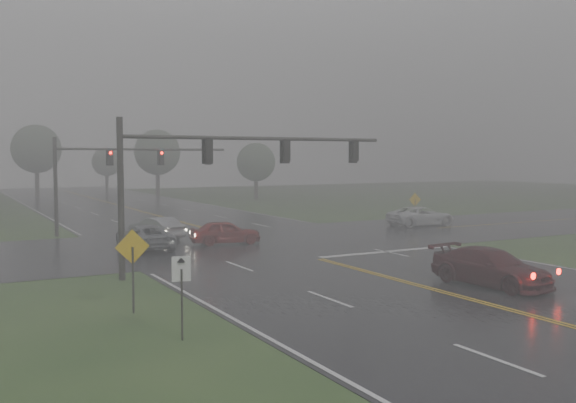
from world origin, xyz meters
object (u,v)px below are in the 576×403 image
signal_gantry_near (213,165)px  signal_gantry_far (113,166)px  sedan_maroon (491,286)px  sedan_red (226,244)px  sedan_silver (156,240)px  car_grey (145,249)px  pickup_white (421,226)px

signal_gantry_near → signal_gantry_far: signal_gantry_near is taller
sedan_maroon → signal_gantry_near: (-8.57, 8.48, 4.86)m
sedan_maroon → signal_gantry_near: size_ratio=0.39×
sedan_red → sedan_maroon: bearing=-155.4°
signal_gantry_far → sedan_maroon: bearing=-70.6°
sedan_red → sedan_silver: (-2.97, 4.12, 0.00)m
sedan_maroon → car_grey: bearing=112.4°
sedan_maroon → signal_gantry_near: bearing=128.6°
sedan_maroon → pickup_white: size_ratio=0.99×
sedan_maroon → pickup_white: (12.48, 18.91, 0.00)m
signal_gantry_far → car_grey: bearing=-92.5°
sedan_silver → signal_gantry_far: signal_gantry_far is taller
signal_gantry_far → sedan_silver: bearing=-72.5°
sedan_silver → signal_gantry_near: signal_gantry_near is taller
sedan_silver → signal_gantry_near: size_ratio=0.32×
pickup_white → signal_gantry_near: bearing=121.3°
sedan_silver → signal_gantry_near: (-1.09, -12.26, 4.86)m
sedan_maroon → sedan_red: 17.22m
sedan_red → car_grey: 4.87m
sedan_maroon → signal_gantry_far: size_ratio=0.43×
car_grey → signal_gantry_near: bearing=94.2°
sedan_red → sedan_silver: size_ratio=0.98×
sedan_red → car_grey: size_ratio=0.84×
sedan_silver → sedan_maroon: bearing=91.9°
signal_gantry_near → signal_gantry_far: (-0.42, 17.05, -0.28)m
car_grey → signal_gantry_far: (0.38, 8.72, 4.58)m
sedan_silver → pickup_white: 20.04m
sedan_red → car_grey: sedan_red is taller
sedan_silver → pickup_white: pickup_white is taller
sedan_silver → car_grey: size_ratio=0.86×
pickup_white → signal_gantry_near: (-21.05, -10.43, 4.86)m
signal_gantry_near → pickup_white: bearing=26.4°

